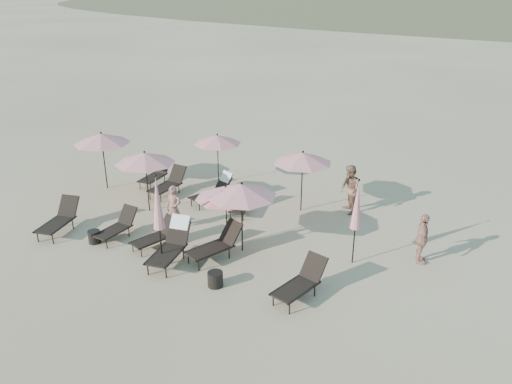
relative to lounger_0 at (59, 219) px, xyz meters
The scene contains 24 objects.
ground 5.00m from the lounger_0, ahead, with size 800.00×800.00×0.00m, color #D6BA8C.
lounger_0 is the anchor object (origin of this frame).
lounger_1 2.07m from the lounger_0, 20.27° to the left, with size 0.63×1.57×0.90m.
lounger_2 3.55m from the lounger_0, 14.93° to the left, with size 0.89×1.60×0.87m.
lounger_3 4.44m from the lounger_0, ahead, with size 1.13×1.99×1.17m.
lounger_4 5.62m from the lounger_0, 13.89° to the left, with size 1.18×1.89×1.02m.
lounger_5 8.58m from the lounger_0, ahead, with size 0.94×1.79×0.98m.
lounger_6 4.97m from the lounger_0, 93.61° to the left, with size 0.86×1.70×0.94m.
lounger_7 4.50m from the lounger_0, 78.61° to the left, with size 0.69×1.74×0.99m.
lounger_8 5.53m from the lounger_0, 58.53° to the left, with size 1.09×1.82×1.07m.
lounger_9 6.20m from the lounger_0, 46.57° to the left, with size 1.00×1.56×0.84m.
umbrella_open_0 3.48m from the lounger_0, 64.94° to the left, with size 2.13×2.13×2.29m.
umbrella_open_1 5.85m from the lounger_0, 22.01° to the left, with size 1.91×1.91×2.05m.
umbrella_open_2 6.42m from the lounger_0, 20.20° to the left, with size 2.12×2.12×2.29m.
umbrella_open_3 6.84m from the lounger_0, 74.42° to the left, with size 1.96×1.96×2.11m.
umbrella_open_4 8.49m from the lounger_0, 44.11° to the left, with size 2.12×2.12×2.28m.
umbrella_open_5 4.24m from the lounger_0, 115.20° to the left, with size 2.20×2.20×2.36m.
umbrella_closed_0 4.63m from the lounger_0, ahead, with size 0.34×0.34×2.87m.
umbrella_closed_1 9.70m from the lounger_0, 19.88° to the left, with size 0.31×0.31×2.67m.
side_table_0 1.59m from the lounger_0, ahead, with size 0.39×0.39×0.41m, color black.
side_table_1 6.33m from the lounger_0, ahead, with size 0.43×0.43×0.42m, color black.
beachgoer_a 3.80m from the lounger_0, 35.93° to the left, with size 0.55×0.36×1.52m, color #9E6656.
beachgoer_b 9.98m from the lounger_0, 40.84° to the left, with size 0.87×0.68×1.79m, color #96674D.
beachgoer_c 11.56m from the lounger_0, 22.15° to the left, with size 0.92×0.38×1.56m, color tan.
Camera 1 is at (8.53, -9.81, 7.60)m, focal length 35.00 mm.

